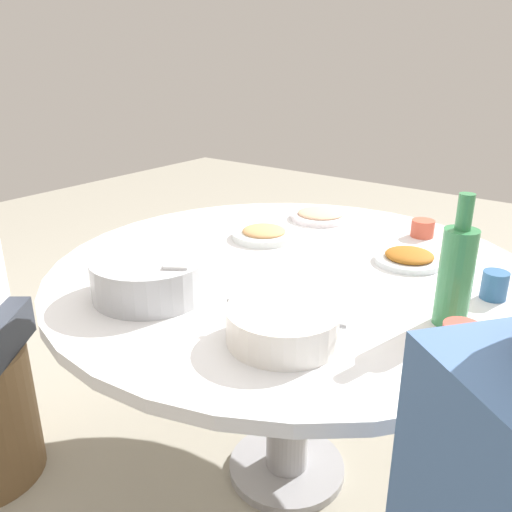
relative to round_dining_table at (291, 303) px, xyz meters
name	(u,v)px	position (x,y,z in m)	size (l,w,h in m)	color
ground	(286,470)	(0.00, 0.00, -0.62)	(8.00, 8.00, 0.00)	#9D9887
round_dining_table	(291,303)	(0.00, 0.00, 0.00)	(1.35, 1.35, 0.73)	#99999E
rice_bowl	(150,275)	(0.18, 0.36, 0.17)	(0.29, 0.29, 0.11)	#B2B5BA
soup_bowl	(284,325)	(-0.21, 0.35, 0.15)	(0.26, 0.24, 0.07)	white
dish_stirfry	(409,258)	(-0.25, -0.23, 0.13)	(0.19, 0.19, 0.04)	silver
dish_noodles	(320,215)	(0.17, -0.44, 0.13)	(0.21, 0.21, 0.04)	white
dish_shrimp	(264,234)	(0.21, -0.15, 0.13)	(0.21, 0.21, 0.04)	silver
green_bottle	(456,274)	(-0.46, 0.07, 0.23)	(0.07, 0.07, 0.30)	#36814C
tea_cup_near	(423,228)	(-0.19, -0.48, 0.14)	(0.07, 0.07, 0.06)	#C9513A
tea_cup_far	(461,341)	(-0.52, 0.19, 0.15)	(0.08, 0.08, 0.07)	#C44B3E
tea_cup_side	(495,285)	(-0.51, -0.13, 0.15)	(0.06, 0.06, 0.07)	#2D598A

